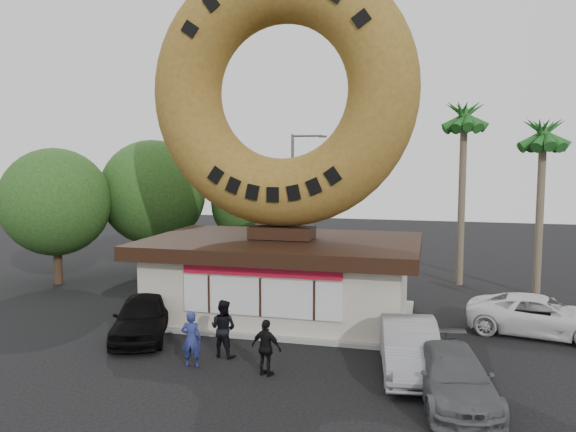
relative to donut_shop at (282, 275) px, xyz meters
The scene contains 16 objects.
ground 6.24m from the donut_shop, 90.00° to the right, with size 90.00×90.00×0.00m, color black.
donut_shop is the anchor object (origin of this frame).
giant_donut 7.50m from the donut_shop, 90.00° to the left, with size 10.93×10.93×2.79m, color olive.
tree_west 12.15m from the donut_shop, 143.55° to the left, with size 6.00×6.00×7.65m.
tree_mid 10.12m from the donut_shop, 113.92° to the left, with size 5.20×5.20×6.63m.
tree_far 13.59m from the donut_shop, 166.94° to the left, with size 5.60×5.60×7.14m.
palm_near 12.83m from the donut_shop, 46.90° to the left, with size 2.60×2.60×9.75m.
palm_far 14.00m from the donut_shop, 30.64° to the left, with size 2.60×2.60×8.75m.
street_lamp 10.54m from the donut_shop, 100.50° to the left, with size 2.11×0.20×8.00m.
person_left 6.44m from the donut_shop, 101.92° to the right, with size 0.65×0.43×1.79m, color navy.
person_center 5.22m from the donut_shop, 97.46° to the right, with size 0.93×0.73×1.92m, color black.
person_right 6.55m from the donut_shop, 79.39° to the right, with size 1.02×0.42×1.74m, color black.
car_black 5.94m from the donut_shop, 136.96° to the right, with size 1.85×4.59×1.56m, color black.
car_silver 7.41m from the donut_shop, 42.69° to the right, with size 1.67×4.78×1.57m, color gray.
car_grey 9.58m from the donut_shop, 45.82° to the right, with size 1.91×4.71×1.37m, color #5A5C5F.
car_white 10.08m from the donut_shop, ahead, with size 2.42×5.25×1.46m, color white.
Camera 1 is at (5.88, -16.23, 6.58)m, focal length 35.00 mm.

